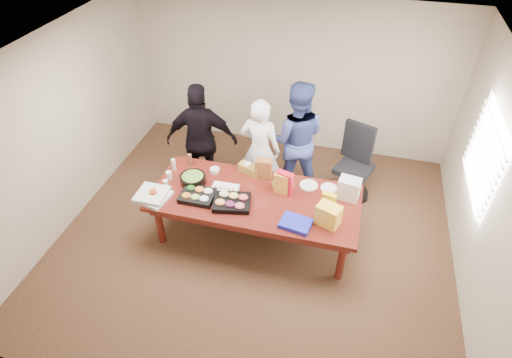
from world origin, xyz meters
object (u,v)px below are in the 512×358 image
(office_chair, at_px, (354,166))
(person_right, at_px, (296,139))
(salad_bowl, at_px, (193,179))
(conference_table, at_px, (255,216))
(person_center, at_px, (260,150))
(sheet_cake, at_px, (224,191))

(office_chair, height_order, person_right, person_right)
(person_right, distance_m, salad_bowl, 1.70)
(conference_table, height_order, person_center, person_center)
(person_right, bearing_deg, salad_bowl, 35.83)
(person_right, bearing_deg, sheet_cake, 51.87)
(person_center, xyz_separation_m, sheet_cake, (-0.26, -0.95, -0.07))
(sheet_cake, distance_m, salad_bowl, 0.50)
(person_center, bearing_deg, office_chair, -163.67)
(office_chair, xyz_separation_m, person_center, (-1.42, -0.32, 0.27))
(person_center, bearing_deg, salad_bowl, 52.29)
(person_right, distance_m, sheet_cake, 1.47)
(conference_table, relative_size, person_center, 1.64)
(office_chair, relative_size, salad_bowl, 3.26)
(sheet_cake, bearing_deg, person_center, 73.09)
(salad_bowl, bearing_deg, person_right, 43.56)
(sheet_cake, bearing_deg, person_right, 58.05)
(office_chair, distance_m, person_right, 1.00)
(conference_table, height_order, sheet_cake, sheet_cake)
(sheet_cake, xyz_separation_m, salad_bowl, (-0.49, 0.09, 0.03))
(person_center, height_order, sheet_cake, person_center)
(conference_table, xyz_separation_m, salad_bowl, (-0.91, 0.07, 0.43))
(conference_table, height_order, salad_bowl, salad_bowl)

